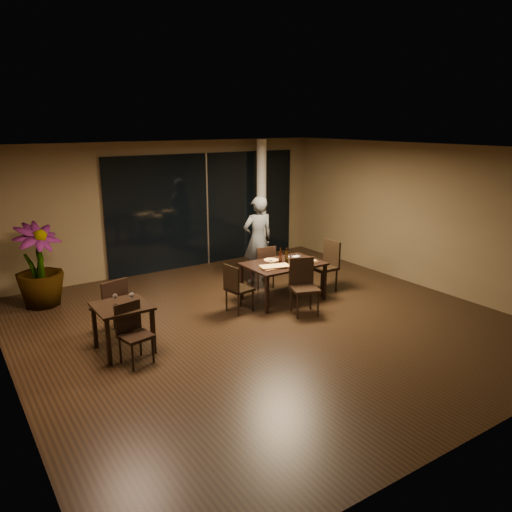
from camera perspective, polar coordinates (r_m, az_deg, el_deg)
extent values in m
plane|color=black|center=(8.83, 0.92, -7.69)|extent=(8.00, 8.00, 0.00)
cube|color=brown|center=(11.86, -10.19, 5.59)|extent=(8.00, 0.10, 3.00)
cube|color=brown|center=(5.65, 24.95, -6.32)|extent=(8.00, 0.10, 3.00)
cube|color=brown|center=(11.11, 18.54, 4.40)|extent=(0.10, 8.00, 3.00)
cube|color=silver|center=(8.14, 1.01, 12.29)|extent=(8.00, 8.00, 0.04)
cube|color=black|center=(12.23, -5.67, 5.32)|extent=(5.00, 0.06, 2.70)
cylinder|color=white|center=(12.65, 0.62, 6.42)|extent=(0.24, 0.24, 3.00)
cube|color=black|center=(9.75, 3.15, -0.92)|extent=(1.50, 1.00, 0.04)
cube|color=black|center=(9.14, 1.26, -4.48)|extent=(0.06, 0.06, 0.71)
cube|color=black|center=(9.95, 7.83, -2.97)|extent=(0.06, 0.06, 0.71)
cube|color=black|center=(9.84, -1.65, -3.04)|extent=(0.06, 0.06, 0.71)
cube|color=black|center=(10.59, 4.71, -1.74)|extent=(0.06, 0.06, 0.71)
cube|color=black|center=(7.83, -15.09, -5.55)|extent=(0.80, 0.80, 0.04)
cube|color=black|center=(7.58, -16.52, -9.44)|extent=(0.06, 0.06, 0.71)
cube|color=black|center=(7.77, -11.69, -8.47)|extent=(0.06, 0.06, 0.71)
cube|color=black|center=(8.18, -17.95, -7.68)|extent=(0.06, 0.06, 0.71)
cube|color=black|center=(8.36, -13.45, -6.84)|extent=(0.06, 0.06, 0.71)
cube|color=black|center=(10.55, 0.73, -1.30)|extent=(0.49, 0.49, 0.05)
cylinder|color=black|center=(10.83, 1.18, -2.06)|extent=(0.03, 0.03, 0.44)
cylinder|color=black|center=(10.70, -0.51, -2.28)|extent=(0.03, 0.03, 0.44)
cylinder|color=black|center=(10.53, 1.99, -2.57)|extent=(0.03, 0.03, 0.44)
cylinder|color=black|center=(10.39, 0.26, -2.81)|extent=(0.03, 0.03, 0.44)
cube|color=black|center=(10.31, 1.19, -0.28)|extent=(0.43, 0.11, 0.49)
cube|color=black|center=(9.12, 5.59, -3.76)|extent=(0.60, 0.60, 0.05)
cylinder|color=black|center=(8.97, 4.78, -5.71)|extent=(0.04, 0.04, 0.48)
cylinder|color=black|center=(9.09, 7.10, -5.48)|extent=(0.04, 0.04, 0.48)
cylinder|color=black|center=(9.31, 4.04, -4.89)|extent=(0.04, 0.04, 0.48)
cylinder|color=black|center=(9.43, 6.28, -4.68)|extent=(0.04, 0.04, 0.48)
cube|color=black|center=(9.23, 5.20, -1.77)|extent=(0.46, 0.20, 0.54)
cube|color=black|center=(9.21, -1.89, -3.80)|extent=(0.48, 0.48, 0.05)
cylinder|color=black|center=(9.26, -0.36, -5.11)|extent=(0.03, 0.03, 0.43)
cylinder|color=black|center=(9.51, -1.74, -4.56)|extent=(0.03, 0.03, 0.43)
cylinder|color=black|center=(9.05, -2.03, -5.61)|extent=(0.03, 0.03, 0.43)
cylinder|color=black|center=(9.31, -3.39, -5.03)|extent=(0.03, 0.03, 0.43)
cube|color=black|center=(9.02, -2.85, -2.62)|extent=(0.10, 0.43, 0.48)
cube|color=black|center=(10.39, 7.67, -1.33)|extent=(0.49, 0.49, 0.06)
cylinder|color=black|center=(10.49, 6.08, -2.55)|extent=(0.04, 0.04, 0.50)
cylinder|color=black|center=(10.20, 7.49, -3.12)|extent=(0.04, 0.04, 0.50)
cylinder|color=black|center=(10.74, 7.75, -2.19)|extent=(0.04, 0.04, 0.50)
cylinder|color=black|center=(10.45, 9.16, -2.73)|extent=(0.04, 0.04, 0.50)
cube|color=black|center=(10.46, 8.65, 0.31)|extent=(0.05, 0.49, 0.55)
cube|color=black|center=(8.51, -16.44, -5.79)|extent=(0.56, 0.56, 0.05)
cylinder|color=black|center=(8.84, -15.92, -6.61)|extent=(0.04, 0.04, 0.47)
cylinder|color=black|center=(8.66, -18.06, -7.24)|extent=(0.04, 0.04, 0.47)
cylinder|color=black|center=(8.54, -14.56, -7.30)|extent=(0.04, 0.04, 0.47)
cylinder|color=black|center=(8.36, -16.74, -7.97)|extent=(0.04, 0.04, 0.47)
cube|color=black|center=(8.25, -15.80, -4.47)|extent=(0.46, 0.15, 0.53)
cube|color=black|center=(7.50, -13.58, -8.90)|extent=(0.49, 0.49, 0.05)
cylinder|color=black|center=(7.38, -13.91, -11.16)|extent=(0.03, 0.03, 0.42)
cylinder|color=black|center=(7.54, -11.67, -10.44)|extent=(0.03, 0.03, 0.42)
cylinder|color=black|center=(7.65, -15.25, -10.28)|extent=(0.03, 0.03, 0.42)
cylinder|color=black|center=(7.80, -13.07, -9.61)|extent=(0.03, 0.03, 0.42)
cube|color=black|center=(7.56, -14.44, -6.82)|extent=(0.41, 0.12, 0.47)
imported|color=#323537|center=(10.76, 0.22, 1.84)|extent=(0.69, 0.50, 1.89)
imported|color=#27511B|center=(10.25, -23.59, -0.99)|extent=(1.15, 1.15, 1.60)
cube|color=#432A15|center=(9.43, 2.16, -1.29)|extent=(0.55, 0.28, 0.01)
cube|color=#483117|center=(9.77, 5.56, -0.76)|extent=(0.53, 0.28, 0.01)
cylinder|color=red|center=(9.89, 1.74, -0.49)|extent=(0.28, 0.28, 0.01)
cylinder|color=white|center=(9.61, 1.67, -0.76)|extent=(0.07, 0.07, 0.08)
cylinder|color=white|center=(9.96, 3.90, -0.19)|extent=(0.08, 0.08, 0.09)
cube|color=white|center=(9.94, 5.97, -0.49)|extent=(0.20, 0.15, 0.01)
cube|color=white|center=(10.21, 4.66, -0.04)|extent=(0.18, 0.10, 0.01)
cube|color=white|center=(7.71, -14.08, -5.58)|extent=(0.19, 0.12, 0.01)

